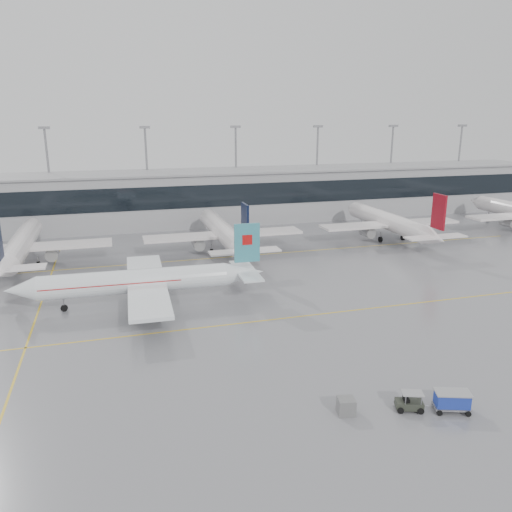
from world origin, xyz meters
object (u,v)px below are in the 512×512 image
object	(u,v)px
baggage_tug	(409,404)
baggage_cart	(452,400)
air_canada_jet	(145,281)
gse_unit	(346,406)

from	to	relation	value
baggage_tug	baggage_cart	distance (m)	3.63
air_canada_jet	baggage_tug	xyz separation A→B (m)	(20.01, -32.31, -2.70)
air_canada_jet	gse_unit	world-z (taller)	air_canada_jet
baggage_cart	baggage_tug	bearing A→B (deg)	180.00
air_canada_jet	baggage_tug	distance (m)	38.10
baggage_cart	air_canada_jet	bearing A→B (deg)	144.30
baggage_tug	baggage_cart	xyz separation A→B (m)	(3.40, -1.19, 0.49)
air_canada_jet	baggage_cart	distance (m)	40.93
baggage_cart	gse_unit	size ratio (longest dim) A/B	2.33
air_canada_jet	gse_unit	distance (m)	34.60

